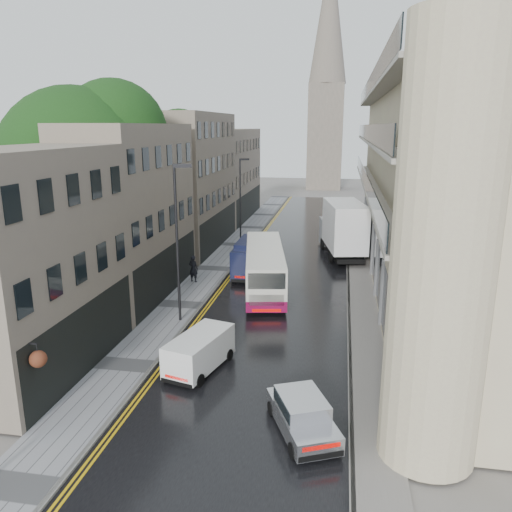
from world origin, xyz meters
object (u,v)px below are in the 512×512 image
(white_lorry, at_px, (332,234))
(pedestrian, at_px, (193,269))
(white_van, at_px, (169,361))
(lamp_post_far, at_px, (240,203))
(silver_hatchback, at_px, (294,439))
(lamp_post_near, at_px, (177,245))
(navy_van, at_px, (233,262))
(tree_near, at_px, (80,192))
(tree_far, at_px, (158,181))
(cream_bus, at_px, (248,282))

(white_lorry, relative_size, pedestrian, 4.72)
(white_van, bearing_deg, lamp_post_far, 109.28)
(silver_hatchback, relative_size, lamp_post_near, 0.44)
(white_lorry, bearing_deg, navy_van, -147.51)
(tree_near, height_order, lamp_post_far, tree_near)
(white_van, bearing_deg, navy_van, 105.90)
(white_lorry, bearing_deg, lamp_post_far, 141.52)
(tree_near, distance_m, lamp_post_near, 8.48)
(tree_far, distance_m, lamp_post_far, 7.62)
(cream_bus, xyz_separation_m, pedestrian, (-4.63, 3.53, -0.39))
(tree_far, relative_size, navy_van, 2.21)
(silver_hatchback, distance_m, lamp_post_far, 31.26)
(white_van, xyz_separation_m, pedestrian, (-2.99, 13.75, 0.19))
(white_lorry, distance_m, lamp_post_near, 16.75)
(white_van, xyz_separation_m, lamp_post_far, (-1.96, 25.53, 3.21))
(pedestrian, bearing_deg, white_lorry, -126.83)
(white_van, xyz_separation_m, navy_van, (-0.26, 14.65, 0.56))
(white_lorry, xyz_separation_m, white_van, (-6.56, -21.03, -1.53))
(cream_bus, bearing_deg, tree_far, 119.21)
(pedestrian, bearing_deg, lamp_post_near, 116.37)
(tree_near, height_order, white_van, tree_near)
(tree_near, distance_m, navy_van, 11.43)
(silver_hatchback, height_order, lamp_post_far, lamp_post_far)
(tree_near, relative_size, lamp_post_near, 1.57)
(tree_far, height_order, silver_hatchback, tree_far)
(cream_bus, relative_size, lamp_post_far, 1.35)
(tree_far, xyz_separation_m, lamp_post_near, (7.13, -16.32, -1.68))
(tree_far, distance_m, silver_hatchback, 31.62)
(cream_bus, height_order, lamp_post_near, lamp_post_near)
(tree_near, bearing_deg, cream_bus, 1.71)
(tree_far, bearing_deg, white_van, -69.01)
(tree_near, xyz_separation_m, pedestrian, (6.09, 3.85, -5.85))
(navy_van, bearing_deg, lamp_post_far, 98.69)
(pedestrian, xyz_separation_m, lamp_post_near, (1.33, -7.16, 3.45))
(lamp_post_far, bearing_deg, silver_hatchback, -99.73)
(white_lorry, height_order, silver_hatchback, white_lorry)
(tree_near, relative_size, tree_far, 1.11)
(white_lorry, relative_size, white_van, 2.36)
(cream_bus, relative_size, pedestrian, 5.52)
(tree_near, height_order, pedestrian, tree_near)
(pedestrian, bearing_deg, tree_near, 48.11)
(tree_far, bearing_deg, tree_near, -91.32)
(cream_bus, distance_m, silver_hatchback, 15.38)
(tree_far, height_order, white_lorry, tree_far)
(silver_hatchback, distance_m, white_van, 7.51)
(white_van, height_order, lamp_post_far, lamp_post_far)
(tree_far, xyz_separation_m, silver_hatchback, (14.79, -27.41, -5.49))
(cream_bus, xyz_separation_m, navy_van, (-1.89, 4.44, -0.03))
(tree_near, relative_size, silver_hatchback, 3.60)
(white_lorry, bearing_deg, silver_hatchback, -101.86)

